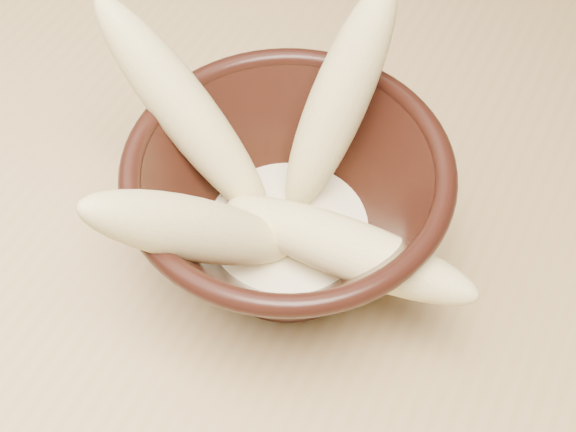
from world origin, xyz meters
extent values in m
plane|color=tan|center=(0.00, 0.00, 0.00)|extent=(4.00, 4.00, 0.00)
cube|color=tan|center=(0.00, 0.00, 0.73)|extent=(1.20, 0.80, 0.04)
cylinder|color=black|center=(0.20, -0.14, 0.76)|extent=(0.08, 0.08, 0.01)
cylinder|color=black|center=(0.20, -0.14, 0.77)|extent=(0.08, 0.08, 0.01)
torus|color=black|center=(0.20, -0.14, 0.85)|extent=(0.19, 0.19, 0.01)
cylinder|color=#FCF1CA|center=(0.20, -0.14, 0.78)|extent=(0.11, 0.11, 0.01)
ellipsoid|color=#DAC181|center=(0.20, -0.09, 0.85)|extent=(0.06, 0.12, 0.15)
ellipsoid|color=#DAC181|center=(0.12, -0.13, 0.85)|extent=(0.14, 0.06, 0.14)
ellipsoid|color=#DAC181|center=(0.24, -0.16, 0.82)|extent=(0.16, 0.04, 0.05)
ellipsoid|color=#DAC181|center=(0.17, -0.20, 0.84)|extent=(0.11, 0.13, 0.13)
camera|label=1|loc=(0.32, -0.39, 1.19)|focal=50.00mm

